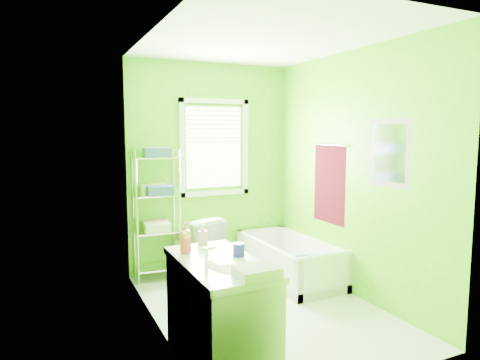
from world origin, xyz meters
name	(u,v)px	position (x,y,z in m)	size (l,w,h in m)	color
ground	(263,308)	(0.00, 0.00, 0.00)	(2.90, 2.90, 0.00)	silver
room_envelope	(264,153)	(0.00, 0.00, 1.55)	(2.14, 2.94, 2.62)	#4FA708
window	(215,142)	(0.05, 1.42, 1.61)	(0.92, 0.05, 1.22)	white
door	(196,246)	(-1.04, -1.00, 1.00)	(0.09, 0.80, 2.00)	white
right_wall_decor	(351,172)	(1.04, -0.02, 1.32)	(0.04, 1.48, 1.17)	#450812
bathtub	(290,266)	(0.70, 0.63, 0.15)	(0.70, 1.49, 0.48)	white
toilet	(194,247)	(-0.34, 1.12, 0.38)	(0.42, 0.74, 0.76)	white
vanity	(220,310)	(-0.79, -0.79, 0.43)	(0.55, 1.08, 1.05)	silver
wire_shelf_unit	(158,200)	(-0.73, 1.28, 0.95)	(0.54, 0.43, 1.56)	silver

